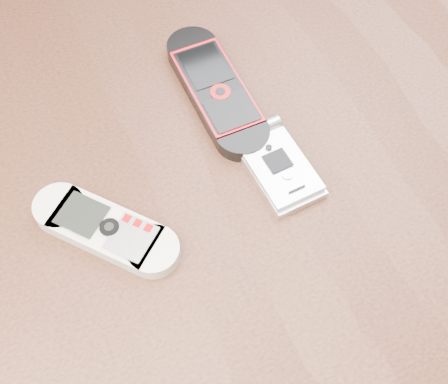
{
  "coord_description": "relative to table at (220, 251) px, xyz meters",
  "views": [
    {
      "loc": [
        -0.11,
        -0.25,
        1.23
      ],
      "look_at": [
        0.01,
        0.0,
        0.76
      ],
      "focal_mm": 50.0,
      "sensor_mm": 36.0,
      "label": 1
    }
  ],
  "objects": [
    {
      "name": "nokia_white",
      "position": [
        -0.1,
        0.01,
        0.11
      ],
      "size": [
        0.12,
        0.13,
        0.02
      ],
      "primitive_type": "cube",
      "rotation": [
        0.0,
        0.0,
        0.69
      ],
      "color": "silver",
      "rests_on": "table"
    },
    {
      "name": "nokia_black_red",
      "position": [
        0.05,
        0.11,
        0.11
      ],
      "size": [
        0.05,
        0.17,
        0.02
      ],
      "primitive_type": "cube",
      "rotation": [
        0.0,
        0.0,
        0.01
      ],
      "color": "black",
      "rests_on": "table"
    },
    {
      "name": "table",
      "position": [
        0.0,
        0.0,
        0.0
      ],
      "size": [
        1.2,
        0.8,
        0.75
      ],
      "color": "black",
      "rests_on": "ground"
    },
    {
      "name": "motorola_razr",
      "position": [
        0.06,
        0.01,
        0.11
      ],
      "size": [
        0.06,
        0.1,
        0.02
      ],
      "primitive_type": "cube",
      "rotation": [
        0.0,
        0.0,
        0.05
      ],
      "color": "silver",
      "rests_on": "table"
    }
  ]
}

